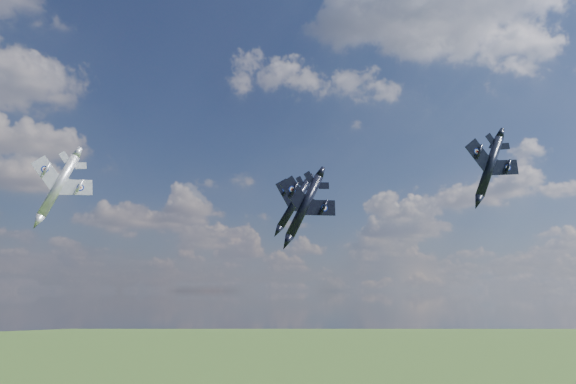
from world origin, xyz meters
TOP-DOWN VIEW (x-y plane):
  - jet_lead_navy at (7.98, 5.42)m, footprint 14.78×17.24m
  - jet_right_navy at (24.54, -16.09)m, footprint 13.78×15.61m
  - jet_high_navy at (22.25, 27.69)m, footprint 15.33×18.13m
  - jet_left_silver at (-24.91, 19.37)m, footprint 11.52×14.48m

SIDE VIEW (x-z plane):
  - jet_lead_navy at x=7.98m, z-range 75.63..83.05m
  - jet_left_silver at x=-24.91m, z-range 77.87..84.27m
  - jet_right_navy at x=24.54m, z-range 80.70..86.83m
  - jet_high_navy at x=22.25m, z-range 79.53..88.05m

